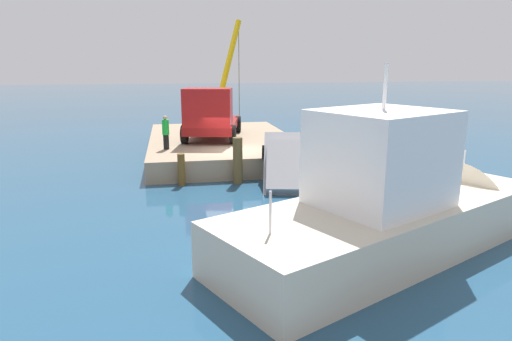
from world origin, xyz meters
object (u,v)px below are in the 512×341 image
(crane_truck, at_px, (212,114))
(dock_worker, at_px, (166,132))
(salvaged_car, at_px, (286,175))
(moored_yacht, at_px, (420,216))

(crane_truck, bearing_deg, dock_worker, -45.60)
(crane_truck, distance_m, salvaged_car, 7.89)
(moored_yacht, bearing_deg, salvaged_car, -156.87)
(crane_truck, relative_size, salvaged_car, 2.03)
(salvaged_car, relative_size, moored_yacht, 0.33)
(crane_truck, xyz_separation_m, dock_worker, (2.49, -2.54, -0.60))
(salvaged_car, distance_m, moored_yacht, 6.65)
(crane_truck, xyz_separation_m, moored_yacht, (13.39, 5.02, -1.75))
(crane_truck, bearing_deg, salvaged_car, 18.27)
(salvaged_car, height_order, moored_yacht, moored_yacht)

